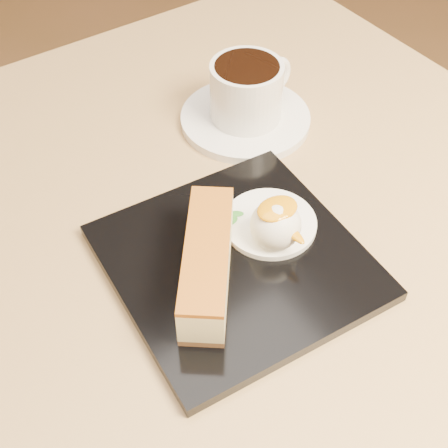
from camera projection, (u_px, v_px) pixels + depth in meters
table at (220, 324)px, 0.72m from camera, size 0.80×0.80×0.72m
dessert_plate at (236, 262)px, 0.58m from camera, size 0.24×0.24×0.01m
cheesecake at (207, 262)px, 0.54m from camera, size 0.12×0.13×0.05m
cream_smear at (270, 223)px, 0.60m from camera, size 0.09×0.09×0.01m
ice_cream_scoop at (276, 225)px, 0.57m from camera, size 0.05×0.05×0.05m
mango_sauce at (277, 209)px, 0.56m from camera, size 0.04×0.03×0.01m
mint_sprig at (230, 218)px, 0.60m from camera, size 0.03×0.02×0.00m
saucer at (245, 119)px, 0.72m from camera, size 0.15×0.15×0.01m
coffee_cup at (248, 90)px, 0.69m from camera, size 0.11×0.08×0.07m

